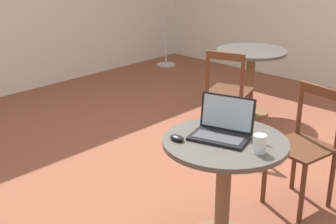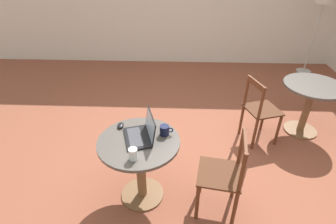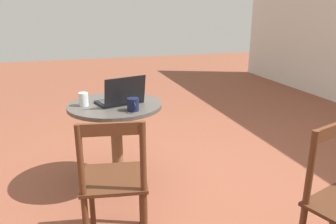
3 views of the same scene
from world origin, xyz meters
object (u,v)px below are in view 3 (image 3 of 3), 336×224
Objects in this scene: laptop at (121,98)px; cafe_table_near at (116,126)px; chair_near_right at (115,184)px; mug at (133,105)px; drinking_glass at (83,99)px; mouse at (135,94)px.

cafe_table_near is at bearing -116.77° from laptop.
chair_near_right is 0.68m from mug.
mug is 0.42m from drinking_glass.
chair_near_right is 1.08m from mouse.
laptop is 3.16× the size of mug.
laptop reaches higher than mouse.
mug is (-0.55, 0.23, 0.32)m from chair_near_right.
chair_near_right reaches higher than mouse.
mug is (0.44, -0.10, 0.03)m from mouse.
laptop is (-0.76, 0.18, 0.32)m from chair_near_right.
mouse is at bearing 134.69° from cafe_table_near.
mug is at bearing 55.03° from drinking_glass.
chair_near_right is 6.93× the size of mug.
laptop is 3.80× the size of drinking_glass.
chair_near_right reaches higher than mug.
mouse is (-0.20, 0.21, 0.21)m from cafe_table_near.
laptop is at bearing 166.93° from chair_near_right.
mug reaches higher than cafe_table_near.
drinking_glass is (-0.01, -0.24, 0.25)m from cafe_table_near.
laptop is (0.02, 0.05, 0.24)m from cafe_table_near.
laptop is at bearing -35.12° from mouse.
chair_near_right is 2.19× the size of laptop.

